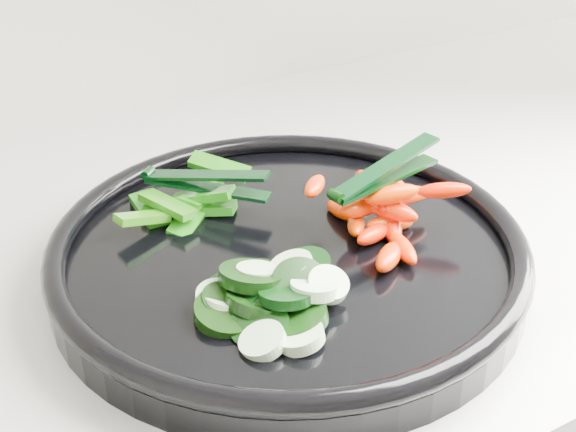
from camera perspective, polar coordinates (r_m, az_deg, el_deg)
veggie_tray at (r=0.63m, az=0.00°, el=-2.71°), size 0.43×0.43×0.04m
cucumber_pile at (r=0.56m, az=-1.88°, el=-5.79°), size 0.12×0.12×0.04m
carrot_pile at (r=0.65m, az=6.46°, el=0.39°), size 0.13×0.15×0.05m
pepper_pile at (r=0.68m, az=-6.97°, el=1.07°), size 0.14×0.10×0.04m
tong_carrot at (r=0.64m, az=6.75°, el=3.00°), size 0.11×0.04×0.02m
tong_pepper at (r=0.68m, az=-6.09°, el=2.50°), size 0.09×0.10×0.02m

